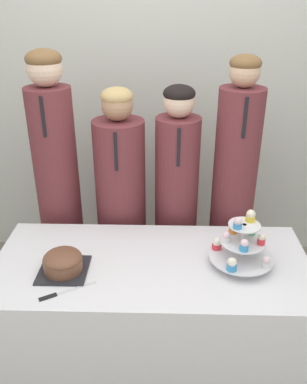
# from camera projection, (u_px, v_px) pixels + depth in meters

# --- Properties ---
(wall_back) EXTENTS (9.00, 0.06, 2.70)m
(wall_back) POSITION_uv_depth(u_px,v_px,m) (157.00, 81.00, 2.85)
(wall_back) COLOR silver
(wall_back) RESTS_ON ground_plane
(table) EXTENTS (1.58, 0.71, 0.70)m
(table) POSITION_uv_depth(u_px,v_px,m) (152.00, 316.00, 2.18)
(table) COLOR white
(table) RESTS_ON ground_plane
(round_cake) EXTENTS (0.23, 0.23, 0.11)m
(round_cake) POSITION_uv_depth(u_px,v_px,m) (63.00, 262.00, 1.94)
(round_cake) COLOR #232328
(round_cake) RESTS_ON table
(cake_knife) EXTENTS (0.24, 0.15, 0.01)m
(cake_knife) POSITION_uv_depth(u_px,v_px,m) (59.00, 294.00, 1.81)
(cake_knife) COLOR silver
(cake_knife) RESTS_ON table
(cupcake_stand) EXTENTS (0.32, 0.32, 0.29)m
(cupcake_stand) POSITION_uv_depth(u_px,v_px,m) (241.00, 243.00, 1.96)
(cupcake_stand) COLOR silver
(cupcake_stand) RESTS_ON table
(student_0) EXTENTS (0.26, 0.27, 1.65)m
(student_0) POSITION_uv_depth(u_px,v_px,m) (59.00, 192.00, 2.49)
(student_0) COLOR brown
(student_0) RESTS_ON ground_plane
(student_1) EXTENTS (0.30, 0.31, 1.45)m
(student_1) POSITION_uv_depth(u_px,v_px,m) (121.00, 211.00, 2.54)
(student_1) COLOR brown
(student_1) RESTS_ON ground_plane
(student_2) EXTENTS (0.26, 0.27, 1.47)m
(student_2) POSITION_uv_depth(u_px,v_px,m) (176.00, 208.00, 2.52)
(student_2) COLOR brown
(student_2) RESTS_ON ground_plane
(student_3) EXTENTS (0.26, 0.26, 1.62)m
(student_3) POSITION_uv_depth(u_px,v_px,m) (233.00, 198.00, 2.48)
(student_3) COLOR brown
(student_3) RESTS_ON ground_plane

